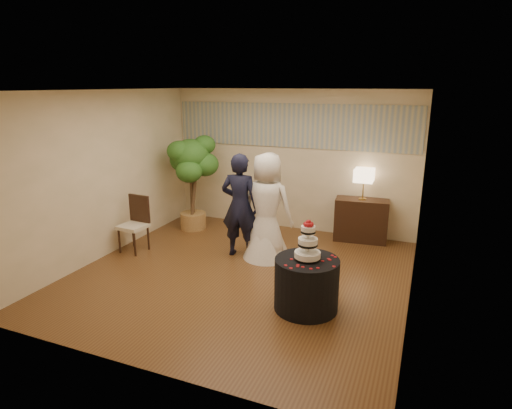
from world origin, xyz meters
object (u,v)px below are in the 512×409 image
at_px(ficus_tree, 192,182).
at_px(side_chair, 133,225).
at_px(bride, 267,206).
at_px(console, 361,220).
at_px(cake_table, 306,284).
at_px(table_lamp, 363,184).
at_px(groom, 240,206).
at_px(wedding_cake, 308,240).

bearing_deg(ficus_tree, side_chair, -102.69).
bearing_deg(bride, console, -128.41).
relative_size(cake_table, table_lamp, 1.45).
bearing_deg(cake_table, groom, 138.97).
distance_m(wedding_cake, ficus_tree, 3.83).
distance_m(cake_table, side_chair, 3.49).
bearing_deg(table_lamp, bride, -133.21).
relative_size(wedding_cake, console, 0.55).
xyz_separation_m(bride, console, (1.36, 1.44, -0.50)).
height_order(bride, side_chair, bride).
bearing_deg(wedding_cake, bride, 127.37).
bearing_deg(ficus_tree, wedding_cake, -37.03).
xyz_separation_m(cake_table, console, (0.25, 2.89, 0.05)).
xyz_separation_m(groom, bride, (0.46, 0.09, 0.01)).
relative_size(groom, wedding_cake, 3.34).
distance_m(cake_table, wedding_cake, 0.62).
bearing_deg(cake_table, console, 85.03).
height_order(cake_table, side_chair, side_chair).
bearing_deg(bride, side_chair, 20.39).
height_order(table_lamp, side_chair, table_lamp).
relative_size(table_lamp, ficus_tree, 0.30).
height_order(bride, cake_table, bride).
distance_m(groom, console, 2.43).
bearing_deg(groom, ficus_tree, -37.79).
bearing_deg(groom, bride, -174.66).
height_order(groom, ficus_tree, ficus_tree).
bearing_deg(table_lamp, side_chair, -150.24).
distance_m(bride, ficus_tree, 2.13).
xyz_separation_m(bride, cake_table, (1.11, -1.45, -0.56)).
bearing_deg(side_chair, cake_table, -8.98).
xyz_separation_m(console, side_chair, (-3.64, -2.08, 0.09)).
height_order(cake_table, table_lamp, table_lamp).
bearing_deg(table_lamp, console, 0.00).
height_order(wedding_cake, side_chair, wedding_cake).
distance_m(wedding_cake, console, 2.96).
bearing_deg(cake_table, bride, 127.37).
relative_size(groom, table_lamp, 3.09).
relative_size(bride, table_lamp, 3.14).
height_order(wedding_cake, table_lamp, table_lamp).
distance_m(console, ficus_tree, 3.41).
height_order(cake_table, ficus_tree, ficus_tree).
bearing_deg(groom, side_chair, 11.33).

